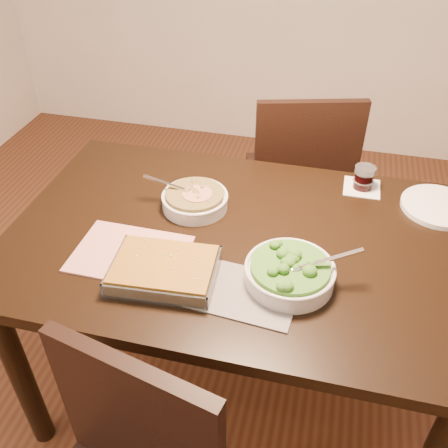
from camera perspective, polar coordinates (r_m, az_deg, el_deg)
name	(u,v)px	position (r m, az deg, el deg)	size (l,w,h in m)	color
ground	(235,382)	(2.07, 1.23, -17.66)	(4.00, 4.00, 0.00)	#452113
table	(237,260)	(1.57, 1.55, -4.11)	(1.40, 0.90, 0.75)	black
magazine_a	(130,254)	(1.47, -10.67, -3.35)	(0.32, 0.24, 0.01)	#BE3D36
magazine_b	(245,293)	(1.33, 2.40, -7.85)	(0.28, 0.20, 0.00)	#28272F
coaster	(362,188)	(1.78, 15.47, 4.03)	(0.12, 0.12, 0.00)	white
stew_bowl	(195,199)	(1.61, -3.34, 2.83)	(0.24, 0.22, 0.08)	silver
broccoli_bowl	(290,272)	(1.35, 7.51, -5.50)	(0.27, 0.24, 0.09)	silver
baking_dish	(164,270)	(1.37, -6.85, -5.24)	(0.30, 0.23, 0.05)	silver
wine_tumbler	(364,177)	(1.76, 15.70, 5.19)	(0.07, 0.07, 0.08)	black
dinner_plate	(438,207)	(1.76, 23.30, 1.85)	(0.24, 0.24, 0.02)	white
chair_far	(299,175)	(2.25, 8.62, 5.51)	(0.53, 0.53, 0.92)	black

